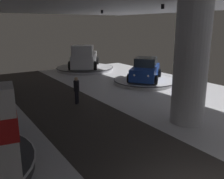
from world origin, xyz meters
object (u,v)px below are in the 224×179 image
object	(u,v)px
display_platform_deep_right	(85,68)
visitor_walking_near	(77,89)
display_car_far_right	(145,70)
display_platform_far_right	(145,81)
pickup_truck_deep_right	(84,58)
column_right	(191,65)

from	to	relation	value
display_platform_deep_right	visitor_walking_near	bearing A→B (deg)	-119.65
display_car_far_right	visitor_walking_near	world-z (taller)	display_car_far_right
display_platform_deep_right	display_platform_far_right	xyz separation A→B (m)	(1.32, -7.77, -0.02)
display_platform_deep_right	display_platform_far_right	world-z (taller)	display_platform_deep_right
visitor_walking_near	display_car_far_right	bearing A→B (deg)	15.38
pickup_truck_deep_right	display_platform_far_right	xyz separation A→B (m)	(1.50, -7.50, -1.10)
display_platform_deep_right	pickup_truck_deep_right	xyz separation A→B (m)	(-0.18, -0.27, 1.08)
column_right	display_platform_far_right	world-z (taller)	column_right
display_platform_deep_right	display_car_far_right	xyz separation A→B (m)	(1.35, -7.75, 0.87)
display_platform_deep_right	display_platform_far_right	size ratio (longest dim) A/B	1.15
column_right	display_car_far_right	xyz separation A→B (m)	(3.67, 7.30, -1.70)
pickup_truck_deep_right	visitor_walking_near	bearing A→B (deg)	-119.54
pickup_truck_deep_right	display_platform_far_right	size ratio (longest dim) A/B	1.13
display_platform_far_right	display_car_far_right	xyz separation A→B (m)	(0.02, 0.02, 0.89)
display_platform_deep_right	pickup_truck_deep_right	distance (m)	1.13
visitor_walking_near	display_platform_deep_right	bearing A→B (deg)	60.35
display_car_far_right	pickup_truck_deep_right	bearing A→B (deg)	101.50
display_platform_far_right	display_platform_deep_right	bearing A→B (deg)	99.66
display_car_far_right	visitor_walking_near	bearing A→B (deg)	-164.62
column_right	visitor_walking_near	world-z (taller)	column_right
display_platform_far_right	display_car_far_right	world-z (taller)	display_car_far_right
pickup_truck_deep_right	display_car_far_right	distance (m)	7.63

